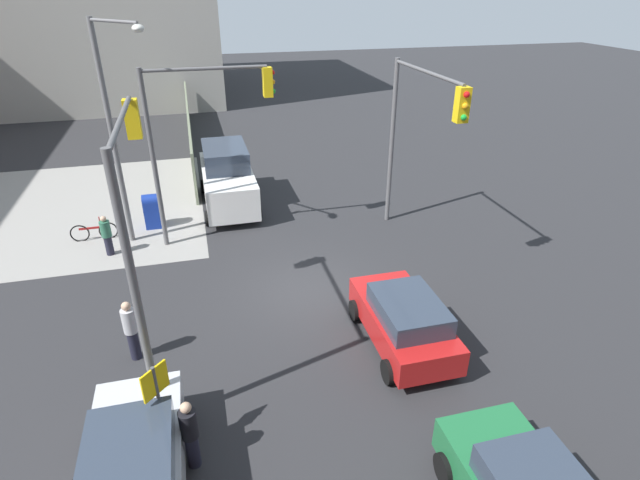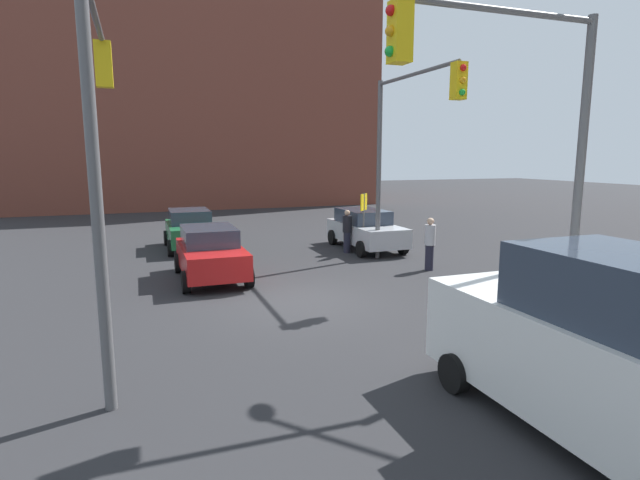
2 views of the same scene
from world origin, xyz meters
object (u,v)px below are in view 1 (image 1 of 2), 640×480
object	(u,v)px
traffic_signal_ne_corner	(199,123)
street_lamp_corner	(116,122)
sedan_silver	(133,470)
pedestrian_waiting	(190,434)
van_white_delivery	(227,178)
traffic_signal_se_corner	(416,123)
mailbox_blue	(152,210)
bicycle_leaning_on_fence	(94,232)
pedestrian_crossing	(131,329)
coupe_red	(404,320)
pedestrian_walking_north	(107,235)
traffic_signal_nw_corner	(133,206)

from	to	relation	value
traffic_signal_ne_corner	street_lamp_corner	world-z (taller)	street_lamp_corner
sedan_silver	pedestrian_waiting	bearing A→B (deg)	-61.87
street_lamp_corner	van_white_delivery	bearing A→B (deg)	-53.00
traffic_signal_se_corner	traffic_signal_ne_corner	distance (m)	7.57
mailbox_blue	bicycle_leaning_on_fence	world-z (taller)	mailbox_blue
traffic_signal_se_corner	pedestrian_crossing	size ratio (longest dim) A/B	3.64
traffic_signal_ne_corner	sedan_silver	distance (m)	11.67
traffic_signal_ne_corner	sedan_silver	world-z (taller)	traffic_signal_ne_corner
street_lamp_corner	coupe_red	world-z (taller)	street_lamp_corner
street_lamp_corner	pedestrian_walking_north	bearing A→B (deg)	127.42
pedestrian_crossing	traffic_signal_ne_corner	bearing A→B (deg)	136.00
traffic_signal_se_corner	coupe_red	distance (m)	7.38
mailbox_blue	coupe_red	bearing A→B (deg)	-143.90
mailbox_blue	bicycle_leaning_on_fence	size ratio (longest dim) A/B	0.82
mailbox_blue	street_lamp_corner	bearing A→B (deg)	156.35
pedestrian_crossing	pedestrian_walking_north	distance (m)	6.34
traffic_signal_nw_corner	pedestrian_waiting	xyz separation A→B (m)	(-3.23, -0.70, -3.71)
traffic_signal_ne_corner	street_lamp_corner	xyz separation A→B (m)	(0.42, 2.76, 0.13)
traffic_signal_ne_corner	pedestrian_walking_north	size ratio (longest dim) A/B	4.19
street_lamp_corner	mailbox_blue	bearing A→B (deg)	-23.65
traffic_signal_ne_corner	coupe_red	xyz separation A→B (m)	(-7.78, -4.72, -3.73)
traffic_signal_ne_corner	pedestrian_walking_north	bearing A→B (deg)	94.64
street_lamp_corner	sedan_silver	distance (m)	11.95
bicycle_leaning_on_fence	pedestrian_crossing	bearing A→B (deg)	-165.28
pedestrian_crossing	bicycle_leaning_on_fence	world-z (taller)	pedestrian_crossing
coupe_red	pedestrian_walking_north	bearing A→B (deg)	48.35
coupe_red	sedan_silver	distance (m)	7.44
traffic_signal_nw_corner	pedestrian_waiting	bearing A→B (deg)	-167.76
van_white_delivery	pedestrian_crossing	distance (m)	10.33
traffic_signal_nw_corner	bicycle_leaning_on_fence	world-z (taller)	traffic_signal_nw_corner
sedan_silver	pedestrian_walking_north	world-z (taller)	sedan_silver
traffic_signal_ne_corner	mailbox_blue	distance (m)	4.71
traffic_signal_nw_corner	pedestrian_waiting	distance (m)	4.97
sedan_silver	bicycle_leaning_on_fence	bearing A→B (deg)	11.05
mailbox_blue	sedan_silver	size ratio (longest dim) A/B	0.32
mailbox_blue	traffic_signal_nw_corner	bearing A→B (deg)	-176.74
street_lamp_corner	coupe_red	size ratio (longest dim) A/B	2.02
pedestrian_waiting	sedan_silver	bearing A→B (deg)	99.49
pedestrian_walking_north	traffic_signal_se_corner	bearing A→B (deg)	54.14
bicycle_leaning_on_fence	traffic_signal_ne_corner	bearing A→B (deg)	-104.05
pedestrian_crossing	van_white_delivery	bearing A→B (deg)	137.03
mailbox_blue	pedestrian_waiting	distance (m)	12.06
traffic_signal_se_corner	pedestrian_waiting	distance (m)	12.31
traffic_signal_se_corner	street_lamp_corner	bearing A→B (deg)	76.49
coupe_red	bicycle_leaning_on_fence	world-z (taller)	coupe_red
mailbox_blue	pedestrian_walking_north	bearing A→B (deg)	143.13
traffic_signal_se_corner	van_white_delivery	distance (m)	8.85
street_lamp_corner	sedan_silver	xyz separation A→B (m)	(-11.29, -0.70, -3.86)
traffic_signal_ne_corner	sedan_silver	size ratio (longest dim) A/B	1.47
pedestrian_waiting	bicycle_leaning_on_fence	bearing A→B (deg)	-2.04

